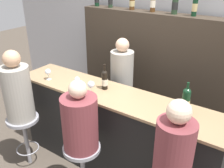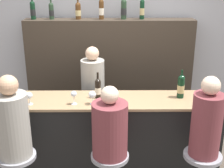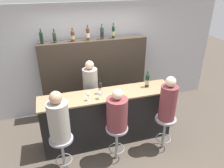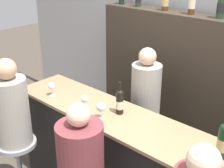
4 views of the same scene
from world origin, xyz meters
name	(u,v)px [view 3 (image 3 of 4)]	position (x,y,z in m)	size (l,w,h in m)	color
ground_plane	(112,147)	(0.00, 0.00, 0.00)	(16.00, 16.00, 0.00)	#4C4238
wall_back	(92,59)	(0.00, 1.64, 1.30)	(6.40, 0.05, 2.60)	#B2B2B7
bar_counter	(108,117)	(0.00, 0.26, 0.55)	(2.60, 0.55, 1.09)	black
back_bar_cabinet	(95,78)	(0.00, 1.41, 0.92)	(2.43, 0.28, 1.83)	#382D23
wine_bottle_counter_0	(100,88)	(-0.14, 0.31, 1.21)	(0.07, 0.07, 0.31)	black
wine_bottle_counter_1	(147,80)	(0.83, 0.31, 1.23)	(0.08, 0.08, 0.34)	black
wine_bottle_backbar_0	(41,38)	(-1.08, 1.41, 1.96)	(0.07, 0.07, 0.31)	black
wine_bottle_backbar_1	(54,37)	(-0.82, 1.41, 1.95)	(0.07, 0.07, 0.29)	#233823
wine_bottle_backbar_2	(73,36)	(-0.44, 1.41, 1.95)	(0.08, 0.08, 0.29)	#4C2D14
wine_bottle_backbar_3	(88,34)	(-0.11, 1.41, 1.97)	(0.07, 0.07, 0.32)	#4C2D14
wine_bottle_backbar_4	(102,33)	(0.20, 1.41, 1.97)	(0.08, 0.08, 0.33)	#233823
wine_bottle_backbar_5	(113,32)	(0.46, 1.41, 1.97)	(0.07, 0.07, 0.34)	black
wine_glass_0	(60,99)	(-0.89, 0.12, 1.19)	(0.07, 0.07, 0.14)	silver
wine_glass_1	(88,95)	(-0.40, 0.12, 1.21)	(0.07, 0.07, 0.16)	silver
wine_glass_2	(100,93)	(-0.19, 0.12, 1.20)	(0.08, 0.08, 0.16)	silver
bar_stool_left	(62,145)	(-0.96, -0.30, 0.56)	(0.39, 0.39, 0.71)	gray
guest_seated_left	(59,119)	(-0.96, -0.30, 1.09)	(0.33, 0.33, 0.87)	gray
bar_stool_middle	(117,134)	(0.00, -0.30, 0.56)	(0.39, 0.39, 0.71)	gray
guest_seated_middle	(117,113)	(0.00, -0.30, 1.03)	(0.36, 0.36, 0.75)	brown
bar_stool_right	(165,125)	(0.96, -0.30, 0.56)	(0.39, 0.39, 0.71)	gray
guest_seated_right	(168,101)	(0.96, -0.30, 1.08)	(0.30, 0.30, 0.85)	brown
bartender	(91,98)	(-0.22, 0.82, 0.73)	(0.31, 0.31, 1.58)	gray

